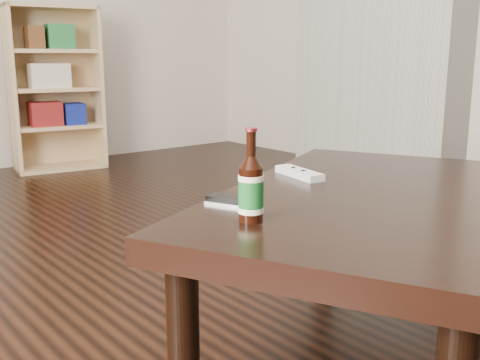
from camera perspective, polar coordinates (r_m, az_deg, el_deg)
floor at (r=1.61m, az=-4.54°, el=-17.02°), size 5.00×6.00×0.01m
bookshelf at (r=4.19m, az=-18.39°, el=9.06°), size 0.64×0.37×1.13m
coffee_table at (r=1.52m, az=13.04°, el=-3.24°), size 1.37×1.13×0.44m
beer_bottle at (r=1.18m, az=1.12°, el=-0.94°), size 0.06×0.06×0.20m
phone at (r=1.33m, az=-0.98°, el=-2.08°), size 0.10×0.12×0.02m
remote at (r=1.65m, az=6.03°, el=0.70°), size 0.09×0.19×0.02m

